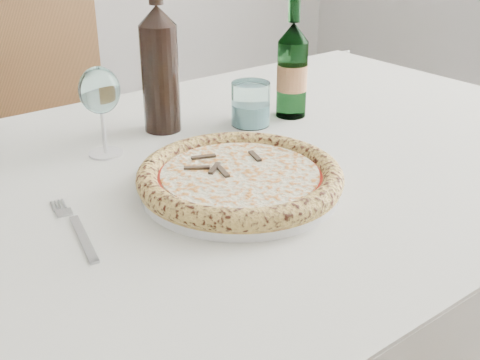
{
  "coord_description": "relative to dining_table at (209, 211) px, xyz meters",
  "views": [
    {
      "loc": [
        -0.44,
        -0.59,
        1.17
      ],
      "look_at": [
        0.0,
        0.12,
        0.78
      ],
      "focal_mm": 45.0,
      "sensor_mm": 36.0,
      "label": 1
    }
  ],
  "objects": [
    {
      "name": "dining_table",
      "position": [
        0.0,
        0.0,
        0.0
      ],
      "size": [
        1.69,
        1.1,
        0.76
      ],
      "color": "brown",
      "rests_on": "floor"
    },
    {
      "name": "chair_far",
      "position": [
        -0.08,
        0.82,
        -0.14
      ],
      "size": [
        0.48,
        0.48,
        0.93
      ],
      "color": "brown",
      "rests_on": "floor"
    },
    {
      "name": "plate",
      "position": [
        -0.0,
        -0.1,
        0.09
      ],
      "size": [
        0.3,
        0.3,
        0.02
      ],
      "color": "white",
      "rests_on": "dining_table"
    },
    {
      "name": "pizza",
      "position": [
        -0.0,
        -0.1,
        0.11
      ],
      "size": [
        0.32,
        0.32,
        0.03
      ],
      "color": "gold",
      "rests_on": "plate"
    },
    {
      "name": "fork",
      "position": [
        -0.25,
        -0.08,
        0.08
      ],
      "size": [
        0.03,
        0.19,
        0.0
      ],
      "color": "#989CA0",
      "rests_on": "dining_table"
    },
    {
      "name": "wine_glass",
      "position": [
        -0.12,
        0.15,
        0.19
      ],
      "size": [
        0.07,
        0.07,
        0.16
      ],
      "color": "silver",
      "rests_on": "dining_table"
    },
    {
      "name": "tumbler",
      "position": [
        0.18,
        0.15,
        0.12
      ],
      "size": [
        0.08,
        0.08,
        0.09
      ],
      "color": "white",
      "rests_on": "dining_table"
    },
    {
      "name": "beer_bottle",
      "position": [
        0.28,
        0.15,
        0.17
      ],
      "size": [
        0.06,
        0.06,
        0.24
      ],
      "color": "#407249",
      "rests_on": "dining_table"
    },
    {
      "name": "wine_bottle",
      "position": [
        0.02,
        0.21,
        0.2
      ],
      "size": [
        0.07,
        0.07,
        0.29
      ],
      "color": "black",
      "rests_on": "dining_table"
    }
  ]
}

